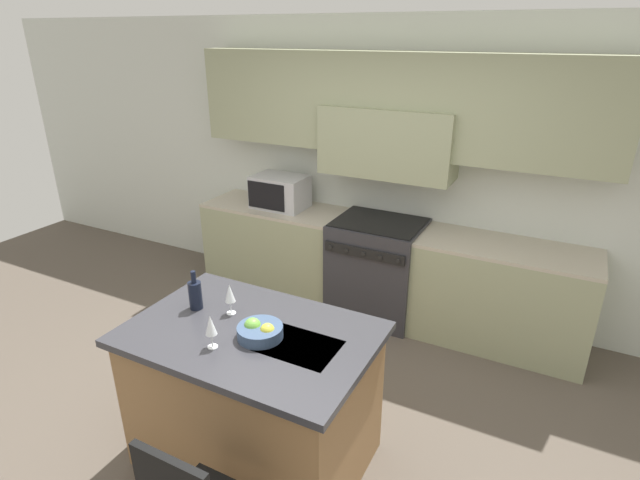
# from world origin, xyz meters

# --- Properties ---
(ground_plane) EXTENTS (10.00, 10.00, 0.00)m
(ground_plane) POSITION_xyz_m (0.00, 0.00, 0.00)
(ground_plane) COLOR brown
(back_cabinetry) EXTENTS (10.00, 0.46, 2.70)m
(back_cabinetry) POSITION_xyz_m (0.00, 2.06, 1.60)
(back_cabinetry) COLOR silver
(back_cabinetry) RESTS_ON ground_plane
(back_counter) EXTENTS (3.70, 0.62, 0.91)m
(back_counter) POSITION_xyz_m (-0.00, 1.81, 0.46)
(back_counter) COLOR gray
(back_counter) RESTS_ON ground_plane
(range_stove) EXTENTS (0.81, 0.70, 0.95)m
(range_stove) POSITION_xyz_m (0.00, 1.79, 0.48)
(range_stove) COLOR #2D2D33
(range_stove) RESTS_ON ground_plane
(microwave) EXTENTS (0.53, 0.37, 0.32)m
(microwave) POSITION_xyz_m (-1.06, 1.81, 1.07)
(microwave) COLOR #B7B7BC
(microwave) RESTS_ON back_counter
(kitchen_island) EXTENTS (1.44, 0.96, 0.94)m
(kitchen_island) POSITION_xyz_m (-0.01, -0.24, 0.48)
(kitchen_island) COLOR olive
(kitchen_island) RESTS_ON ground_plane
(wine_bottle) EXTENTS (0.08, 0.08, 0.26)m
(wine_bottle) POSITION_xyz_m (-0.46, -0.18, 1.04)
(wine_bottle) COLOR black
(wine_bottle) RESTS_ON kitchen_island
(wine_glass_near) EXTENTS (0.06, 0.06, 0.20)m
(wine_glass_near) POSITION_xyz_m (-0.10, -0.47, 1.08)
(wine_glass_near) COLOR white
(wine_glass_near) RESTS_ON kitchen_island
(wine_glass_far) EXTENTS (0.06, 0.06, 0.20)m
(wine_glass_far) POSITION_xyz_m (-0.23, -0.13, 1.08)
(wine_glass_far) COLOR white
(wine_glass_far) RESTS_ON kitchen_island
(fruit_bowl) EXTENTS (0.26, 0.26, 0.11)m
(fruit_bowl) POSITION_xyz_m (0.07, -0.26, 0.98)
(fruit_bowl) COLOR #384C6B
(fruit_bowl) RESTS_ON kitchen_island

